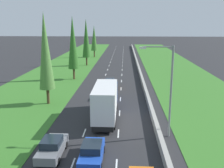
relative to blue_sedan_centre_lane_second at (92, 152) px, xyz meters
name	(u,v)px	position (x,y,z in m)	size (l,w,h in m)	color
ground_plane	(115,68)	(0.25, 44.41, -0.81)	(300.00, 300.00, 0.00)	#28282B
grass_verge_left	(66,67)	(-12.40, 44.41, -0.79)	(14.00, 140.00, 0.04)	#387528
grass_verge_right	(173,68)	(14.60, 44.41, -0.79)	(14.00, 140.00, 0.04)	#387528
median_barrier	(138,66)	(5.95, 44.41, -0.39)	(0.44, 120.00, 0.85)	#9E9B93
lane_markings	(115,68)	(0.25, 44.41, -0.81)	(3.64, 116.00, 0.01)	white
blue_sedan_centre_lane_second	(92,152)	(0.00, 0.00, 0.00)	(1.82, 4.50, 1.64)	#1E47B7
white_box_truck_centre_lane	(106,101)	(0.43, 9.44, 1.37)	(2.46, 9.40, 4.18)	black
grey_sedan_left_lane	(52,147)	(-3.45, 0.65, 0.00)	(1.82, 4.50, 1.64)	slate
blue_hatchback_centre_lane	(109,93)	(0.36, 17.58, 0.02)	(1.74, 3.90, 1.72)	#1E47B7
orange_sedan_centre_lane	(110,83)	(0.08, 23.93, 0.00)	(1.82, 4.50, 1.64)	orange
poplar_tree_second	(45,51)	(-7.99, 14.74, 6.48)	(2.11, 2.11, 12.48)	#4C3823
poplar_tree_third	(73,43)	(-7.48, 30.54, 6.41)	(2.11, 2.11, 12.35)	#4C3823
poplar_tree_fourth	(86,38)	(-7.43, 47.47, 6.26)	(2.10, 2.10, 12.03)	#4C3823
poplar_tree_fifth	(94,38)	(-7.36, 64.04, 5.34)	(2.06, 2.06, 10.20)	#4C3823
street_light_mast	(168,85)	(6.66, 5.04, 4.42)	(3.20, 0.28, 9.00)	gray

